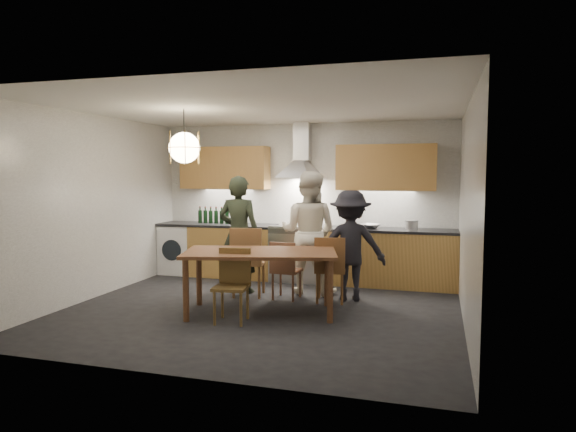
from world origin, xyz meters
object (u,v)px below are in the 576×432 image
(wine_bottles, at_px, (222,215))
(chair_front, at_px, (233,280))
(person_right, at_px, (350,245))
(mixing_bowl, at_px, (370,226))
(chair_back_left, at_px, (247,257))
(person_left, at_px, (239,234))
(stock_pot, at_px, (412,225))
(person_mid, at_px, (308,232))
(dining_table, at_px, (260,258))

(wine_bottles, bearing_deg, chair_front, -63.62)
(person_right, distance_m, mixing_bowl, 1.05)
(chair_front, relative_size, wine_bottles, 0.98)
(chair_back_left, xyz_separation_m, person_left, (-0.23, 0.27, 0.29))
(chair_back_left, height_order, mixing_bowl, chair_back_left)
(person_right, distance_m, stock_pot, 1.31)
(person_left, bearing_deg, wine_bottles, -54.50)
(chair_back_left, distance_m, person_right, 1.47)
(mixing_bowl, bearing_deg, wine_bottles, 178.07)
(person_mid, xyz_separation_m, person_right, (0.67, -0.26, -0.13))
(chair_front, relative_size, mixing_bowl, 2.79)
(dining_table, relative_size, person_left, 1.19)
(wine_bottles, bearing_deg, person_right, -24.56)
(dining_table, height_order, chair_front, chair_front)
(dining_table, height_order, chair_back_left, chair_back_left)
(mixing_bowl, distance_m, wine_bottles, 2.57)
(person_left, bearing_deg, person_right, -179.64)
(stock_pot, bearing_deg, dining_table, -130.42)
(stock_pot, bearing_deg, chair_front, -128.84)
(person_mid, relative_size, mixing_bowl, 5.79)
(chair_back_left, xyz_separation_m, person_mid, (0.77, 0.52, 0.32))
(chair_front, height_order, mixing_bowl, mixing_bowl)
(chair_back_left, height_order, person_mid, person_mid)
(chair_back_left, xyz_separation_m, mixing_bowl, (1.57, 1.28, 0.36))
(chair_back_left, height_order, person_right, person_right)
(chair_back_left, relative_size, chair_front, 1.16)
(chair_front, distance_m, mixing_bowl, 2.79)
(person_right, xyz_separation_m, stock_pot, (0.78, 1.04, 0.20))
(person_mid, distance_m, wine_bottles, 1.96)
(person_left, relative_size, person_mid, 0.96)
(wine_bottles, bearing_deg, person_mid, -25.72)
(chair_back_left, relative_size, stock_pot, 5.16)
(dining_table, relative_size, person_mid, 1.15)
(dining_table, distance_m, stock_pot, 2.71)
(person_mid, height_order, mixing_bowl, person_mid)
(chair_front, relative_size, person_left, 0.50)
(chair_back_left, height_order, person_left, person_left)
(chair_back_left, distance_m, person_left, 0.46)
(person_right, relative_size, stock_pot, 7.88)
(mixing_bowl, xyz_separation_m, wine_bottles, (-2.57, 0.09, 0.11))
(person_right, xyz_separation_m, mixing_bowl, (0.14, 1.02, 0.17))
(person_right, height_order, mixing_bowl, person_right)
(dining_table, xyz_separation_m, person_right, (0.97, 1.01, 0.06))
(person_left, distance_m, stock_pot, 2.65)
(person_left, bearing_deg, dining_table, 124.87)
(wine_bottles, bearing_deg, chair_back_left, -53.98)
(person_left, xyz_separation_m, wine_bottles, (-0.76, 1.10, 0.18))
(chair_front, bearing_deg, stock_pot, 44.16)
(person_mid, height_order, wine_bottles, person_mid)
(chair_back_left, height_order, chair_front, chair_back_left)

